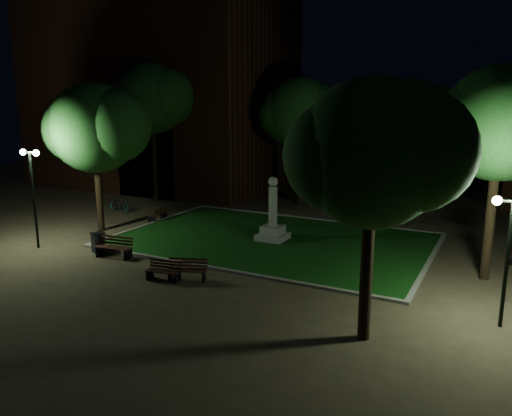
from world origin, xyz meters
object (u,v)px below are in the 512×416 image
(monument, at_px, (273,222))
(bench_left_side, at_px, (158,215))
(bench_near_right, at_px, (187,270))
(bench_west_near, at_px, (114,248))
(bench_near_left, at_px, (164,271))
(bicycle, at_px, (120,204))
(bench_far_side, at_px, (385,216))
(trash_bin, at_px, (98,242))

(monument, distance_m, bench_left_side, 7.87)
(bench_near_right, distance_m, bench_west_near, 4.73)
(bench_near_left, xyz_separation_m, bicycle, (-10.17, 8.72, 0.09))
(monument, relative_size, bench_near_left, 2.18)
(bench_far_side, relative_size, bicycle, 0.98)
(bench_near_left, relative_size, bench_far_side, 0.86)
(bench_near_left, relative_size, bench_west_near, 0.83)
(bench_west_near, distance_m, bench_left_side, 6.96)
(bench_left_side, relative_size, bicycle, 0.86)
(monument, height_order, bench_left_side, monument)
(monument, bearing_deg, bench_far_side, 57.10)
(bench_left_side, xyz_separation_m, bicycle, (-3.76, 0.90, 0.08))
(bench_left_side, height_order, trash_bin, trash_bin)
(bench_near_left, distance_m, bench_near_right, 0.92)
(bench_left_side, bearing_deg, bench_near_left, 32.58)
(bench_near_left, xyz_separation_m, bench_near_right, (0.81, 0.43, 0.04))
(monument, bearing_deg, bench_west_near, -132.50)
(bench_left_side, bearing_deg, bicycle, -110.26)
(monument, distance_m, bench_west_near, 7.74)
(bench_west_near, xyz_separation_m, bench_far_side, (9.37, 12.11, -0.02))
(bench_near_left, distance_m, bench_left_side, 10.11)
(bench_west_near, bearing_deg, trash_bin, 161.80)
(bench_near_right, distance_m, trash_bin, 5.95)
(bench_west_near, height_order, bench_far_side, bench_west_near)
(bench_far_side, xyz_separation_m, trash_bin, (-10.57, -11.89, 0.06))
(bench_west_near, bearing_deg, bench_near_right, -19.01)
(bench_far_side, relative_size, trash_bin, 1.82)
(bench_far_side, bearing_deg, trash_bin, 60.94)
(bench_near_right, relative_size, bicycle, 0.95)
(bench_west_near, xyz_separation_m, bench_left_side, (-2.59, 6.46, -0.07))
(bench_near_right, relative_size, trash_bin, 1.75)
(bench_near_left, relative_size, bench_near_right, 0.89)
(bench_left_side, xyz_separation_m, bench_far_side, (11.96, 5.65, 0.05))
(monument, distance_m, bench_near_left, 7.21)
(monument, height_order, bench_far_side, monument)
(bench_far_side, height_order, bicycle, bicycle)
(bench_far_side, xyz_separation_m, bicycle, (-15.72, -4.75, 0.04))
(monument, xyz_separation_m, trash_bin, (-6.42, -5.47, -0.48))
(monument, xyz_separation_m, bench_left_side, (-7.81, 0.77, -0.58))
(bench_near_left, height_order, trash_bin, trash_bin)
(bench_near_right, xyz_separation_m, bicycle, (-10.98, 8.29, 0.06))
(bench_left_side, distance_m, trash_bin, 6.39)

